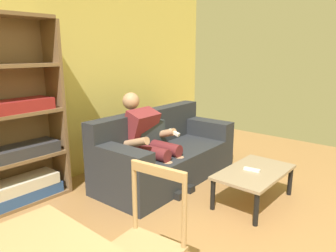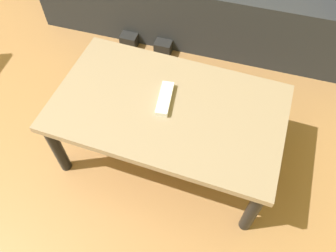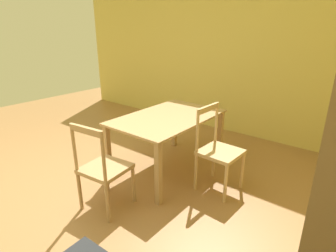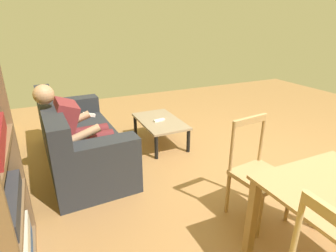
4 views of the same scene
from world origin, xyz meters
The scene contains 2 objects.
coffee_table centered at (1.47, 0.83, 0.31)m, with size 0.94×0.56×0.36m.
tv_remote centered at (1.45, 0.85, 0.37)m, with size 0.05×0.17×0.02m, color white.
Camera 2 is at (1.75, 0.03, 1.41)m, focal length 35.43 mm.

